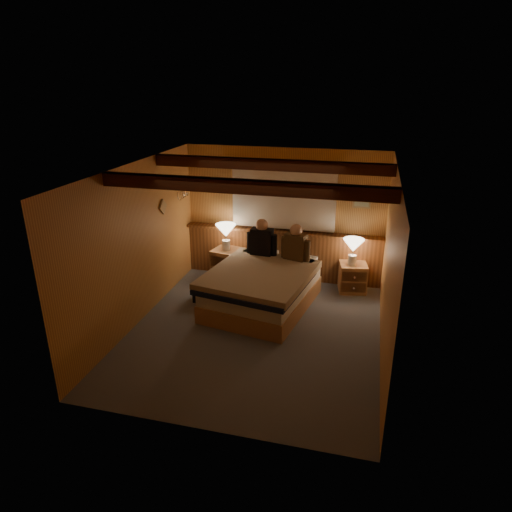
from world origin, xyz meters
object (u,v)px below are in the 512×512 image
(nightstand_right, at_px, (353,277))
(duffel_bag, at_px, (207,292))
(nightstand_left, at_px, (228,264))
(lamp_left, at_px, (226,232))
(person_right, at_px, (296,245))
(person_left, at_px, (262,240))
(bed, at_px, (262,288))
(lamp_right, at_px, (353,247))

(nightstand_right, distance_m, duffel_bag, 2.54)
(nightstand_left, relative_size, lamp_left, 1.25)
(person_right, bearing_deg, person_left, -172.77)
(person_left, bearing_deg, bed, -72.26)
(nightstand_left, relative_size, nightstand_right, 1.16)
(nightstand_right, relative_size, person_right, 0.82)
(lamp_left, bearing_deg, nightstand_left, 12.39)
(nightstand_left, distance_m, duffel_bag, 0.94)
(bed, distance_m, person_left, 0.90)
(nightstand_left, xyz_separation_m, lamp_right, (2.24, -0.01, 0.55))
(person_left, bearing_deg, lamp_left, 163.04)
(lamp_left, relative_size, lamp_right, 1.04)
(lamp_right, bearing_deg, duffel_bag, -158.52)
(nightstand_right, relative_size, person_left, 0.80)
(nightstand_left, distance_m, nightstand_right, 2.27)
(lamp_left, height_order, lamp_right, lamp_left)
(bed, height_order, nightstand_left, bed)
(person_left, relative_size, person_right, 1.03)
(person_left, relative_size, duffel_bag, 1.29)
(lamp_left, bearing_deg, bed, -46.38)
(nightstand_right, xyz_separation_m, lamp_left, (-2.30, -0.03, 0.66))
(lamp_right, distance_m, person_right, 1.00)
(lamp_left, height_order, person_right, person_right)
(person_right, bearing_deg, lamp_left, -179.89)
(nightstand_right, height_order, lamp_right, lamp_right)
(duffel_bag, bearing_deg, nightstand_left, 72.89)
(nightstand_right, height_order, person_right, person_right)
(bed, xyz_separation_m, lamp_right, (1.36, 0.94, 0.49))
(person_left, xyz_separation_m, person_right, (0.60, -0.08, -0.01))
(nightstand_left, height_order, duffel_bag, nightstand_left)
(lamp_left, height_order, person_left, person_left)
(lamp_right, bearing_deg, bed, -145.37)
(lamp_right, bearing_deg, nightstand_left, 179.64)
(person_left, bearing_deg, nightstand_left, 162.03)
(bed, xyz_separation_m, person_right, (0.43, 0.59, 0.57))
(lamp_left, distance_m, person_right, 1.38)
(nightstand_right, xyz_separation_m, duffel_bag, (-2.35, -0.95, -0.11))
(lamp_left, relative_size, person_right, 0.76)
(lamp_right, bearing_deg, nightstand_right, 53.57)
(bed, distance_m, lamp_left, 1.43)
(nightstand_left, distance_m, lamp_left, 0.63)
(nightstand_right, height_order, duffel_bag, nightstand_right)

